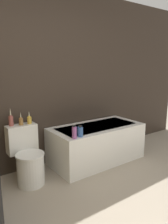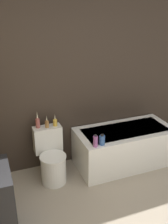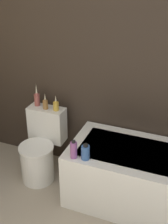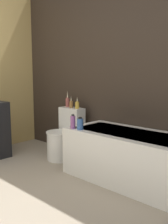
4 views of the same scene
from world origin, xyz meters
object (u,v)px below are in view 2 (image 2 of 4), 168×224
vase_bronze (55,122)px  shampoo_bottle_tall (95,141)px  vase_silver (47,123)px  bathtub (124,146)px  vase_gold (38,122)px  shampoo_bottle_short (102,140)px  toilet (51,158)px

vase_bronze → shampoo_bottle_tall: (0.40, -0.48, -0.13)m
vase_silver → shampoo_bottle_tall: vase_silver is taller
vase_bronze → bathtub: bearing=-10.7°
vase_silver → vase_gold: bearing=162.1°
vase_silver → shampoo_bottle_tall: (0.52, -0.47, -0.13)m
shampoo_bottle_short → shampoo_bottle_tall: bearing=-169.4°
shampoo_bottle_tall → shampoo_bottle_short: shampoo_bottle_tall is taller
shampoo_bottle_tall → shampoo_bottle_short: (0.10, 0.02, -0.01)m
toilet → shampoo_bottle_tall: shampoo_bottle_tall is taller
bathtub → vase_silver: 1.25m
vase_gold → shampoo_bottle_tall: 0.83m
shampoo_bottle_short → vase_silver: bearing=143.9°
bathtub → shampoo_bottle_short: 0.67m
vase_gold → vase_silver: size_ratio=1.38×
bathtub → toilet: toilet is taller
bathtub → toilet: 1.13m
vase_gold → shampoo_bottle_short: vase_gold is taller
bathtub → shampoo_bottle_short: shampoo_bottle_short is taller
bathtub → vase_bronze: (-1.01, 0.19, 0.50)m
toilet → shampoo_bottle_short: 0.76m
shampoo_bottle_tall → vase_silver: bearing=137.7°
shampoo_bottle_tall → shampoo_bottle_short: bearing=10.6°
vase_silver → vase_bronze: (0.12, 0.01, -0.00)m
vase_gold → bathtub: bearing=-10.1°
shampoo_bottle_short → vase_gold: bearing=146.4°
vase_silver → shampoo_bottle_short: size_ratio=1.16×
toilet → vase_silver: size_ratio=4.20×
vase_bronze → shampoo_bottle_tall: 0.64m
toilet → shampoo_bottle_tall: bearing=-31.2°
bathtub → vase_bronze: bearing=169.3°
toilet → vase_silver: (-0.00, 0.16, 0.46)m
vase_gold → vase_silver: vase_gold is taller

